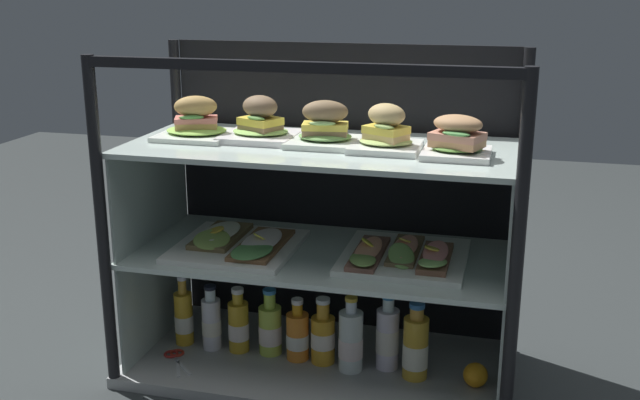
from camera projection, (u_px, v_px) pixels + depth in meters
ground_plane at (320, 371)px, 2.26m from camera, size 6.00×6.00×0.02m
case_base_deck at (320, 363)px, 2.26m from camera, size 1.11×0.53×0.03m
case_frame at (332, 193)px, 2.26m from camera, size 1.11×0.53×0.94m
riser_lower_tier at (320, 309)px, 2.21m from camera, size 1.05×0.47×0.32m
shelf_lower_glass at (320, 255)px, 2.16m from camera, size 1.06×0.48×0.01m
riser_upper_tier at (320, 203)px, 2.12m from camera, size 1.05×0.47×0.30m
shelf_upper_glass at (320, 148)px, 2.07m from camera, size 1.06×0.48×0.01m
plated_roll_sandwich_left_of_center at (196, 124)px, 2.16m from camera, size 0.21×0.21×0.12m
plated_roll_sandwich_center at (260, 125)px, 2.13m from camera, size 0.20×0.20×0.13m
plated_roll_sandwich_right_of_center at (325, 129)px, 2.06m from camera, size 0.19×0.19×0.12m
plated_roll_sandwich_near_left_corner at (386, 134)px, 2.00m from camera, size 0.18×0.18×0.13m
plated_roll_sandwich_far_right at (457, 140)px, 1.93m from camera, size 0.17×0.17×0.11m
open_sandwich_tray_right_of_center at (238, 243)px, 2.18m from camera, size 0.34×0.35×0.06m
open_sandwich_tray_far_right at (403, 256)px, 2.07m from camera, size 0.34×0.36×0.06m
juice_bottle_back_left at (184, 318)px, 2.33m from camera, size 0.06×0.06×0.22m
juice_bottle_back_right at (211, 322)px, 2.29m from camera, size 0.06×0.06×0.20m
juice_bottle_tucked_behind at (239, 326)px, 2.28m from camera, size 0.06×0.06×0.20m
juice_bottle_front_second at (270, 329)px, 2.26m from camera, size 0.07×0.07×0.21m
juice_bottle_back_center at (298, 336)px, 2.23m from camera, size 0.07×0.07×0.19m
juice_bottle_front_right_end at (323, 337)px, 2.21m from camera, size 0.07×0.07×0.20m
juice_bottle_front_fourth at (351, 341)px, 2.16m from camera, size 0.07×0.07×0.23m
juice_bottle_front_middle at (387, 338)px, 2.17m from camera, size 0.07×0.07×0.23m
juice_bottle_near_post at (416, 348)px, 2.12m from camera, size 0.07×0.07×0.23m
orange_fruit_beside_bottles at (475, 375)px, 2.09m from camera, size 0.07×0.07×0.07m
kitchen_scissors at (175, 356)px, 2.26m from camera, size 0.14×0.16×0.01m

